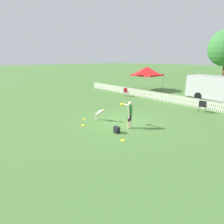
# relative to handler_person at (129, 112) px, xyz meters

# --- Properties ---
(ground_plane) EXTENTS (240.00, 240.00, 0.00)m
(ground_plane) POSITION_rel_handler_person_xyz_m (-1.05, 0.41, -1.01)
(ground_plane) COLOR #4C7A38
(handler_person) EXTENTS (1.03, 0.48, 1.61)m
(handler_person) POSITION_rel_handler_person_xyz_m (0.00, 0.00, 0.00)
(handler_person) COLOR beige
(handler_person) RESTS_ON ground_plane
(leaping_dog) EXTENTS (1.03, 0.41, 0.92)m
(leaping_dog) POSITION_rel_handler_person_xyz_m (-2.14, -0.45, -0.46)
(leaping_dog) COLOR beige
(leaping_dog) RESTS_ON ground_plane
(frisbee_near_handler) EXTENTS (0.23, 0.23, 0.02)m
(frisbee_near_handler) POSITION_rel_handler_person_xyz_m (0.93, -1.46, -1.00)
(frisbee_near_handler) COLOR yellow
(frisbee_near_handler) RESTS_ON ground_plane
(frisbee_near_dog) EXTENTS (0.23, 0.23, 0.02)m
(frisbee_near_dog) POSITION_rel_handler_person_xyz_m (-2.14, -1.80, -1.00)
(frisbee_near_dog) COLOR yellow
(frisbee_near_dog) RESTS_ON ground_plane
(frisbee_midfield) EXTENTS (0.23, 0.23, 0.02)m
(frisbee_midfield) POSITION_rel_handler_person_xyz_m (-3.45, 0.53, -1.00)
(frisbee_midfield) COLOR yellow
(frisbee_midfield) RESTS_ON ground_plane
(frisbee_far_scatter) EXTENTS (0.23, 0.23, 0.02)m
(frisbee_far_scatter) POSITION_rel_handler_person_xyz_m (-3.03, -1.06, -1.00)
(frisbee_far_scatter) COLOR yellow
(frisbee_far_scatter) RESTS_ON ground_plane
(backpack_on_grass) EXTENTS (0.34, 0.24, 0.36)m
(backpack_on_grass) POSITION_rel_handler_person_xyz_m (0.03, -1.02, -0.83)
(backpack_on_grass) COLOR black
(backpack_on_grass) RESTS_ON ground_plane
(picket_fence) EXTENTS (24.64, 0.04, 0.79)m
(picket_fence) POSITION_rel_handler_person_xyz_m (-1.05, 7.48, -0.61)
(picket_fence) COLOR silver
(picket_fence) RESTS_ON ground_plane
(folding_chair_blue_left) EXTENTS (0.54, 0.56, 0.94)m
(folding_chair_blue_left) POSITION_rel_handler_person_xyz_m (-6.29, 6.44, -0.44)
(folding_chair_blue_left) COLOR #333338
(folding_chair_blue_left) RESTS_ON ground_plane
(folding_chair_center) EXTENTS (0.58, 0.60, 0.93)m
(folding_chair_center) POSITION_rel_handler_person_xyz_m (1.64, 6.43, -0.45)
(folding_chair_center) COLOR #333338
(folding_chair_center) RESTS_ON ground_plane
(canopy_tent_main) EXTENTS (3.06, 3.06, 2.98)m
(canopy_tent_main) POSITION_rel_handler_person_xyz_m (-7.17, 11.22, 1.41)
(canopy_tent_main) COLOR #B2B2B2
(canopy_tent_main) RESTS_ON ground_plane
(equipment_trailer) EXTENTS (4.77, 2.77, 2.28)m
(equipment_trailer) POSITION_rel_handler_person_xyz_m (0.10, 12.00, 0.20)
(equipment_trailer) COLOR #B7B7B7
(equipment_trailer) RESTS_ON ground_plane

